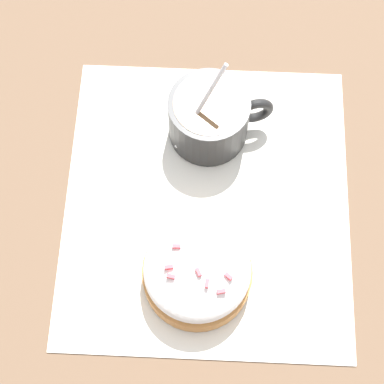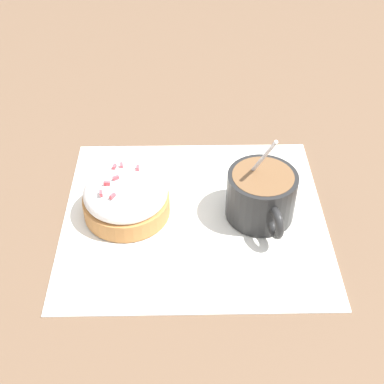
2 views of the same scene
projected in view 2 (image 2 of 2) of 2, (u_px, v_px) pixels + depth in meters
name	position (u px, v px, depth m)	size (l,w,h in m)	color
ground_plane	(194.00, 217.00, 0.61)	(3.00, 3.00, 0.00)	brown
paper_napkin	(194.00, 216.00, 0.61)	(0.30, 0.28, 0.00)	white
coffee_cup	(262.00, 196.00, 0.59)	(0.08, 0.10, 0.11)	black
frosted_pastry	(126.00, 197.00, 0.60)	(0.10, 0.10, 0.05)	#B2753D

